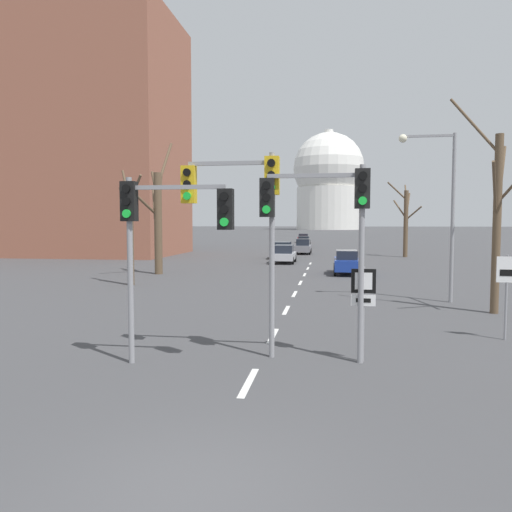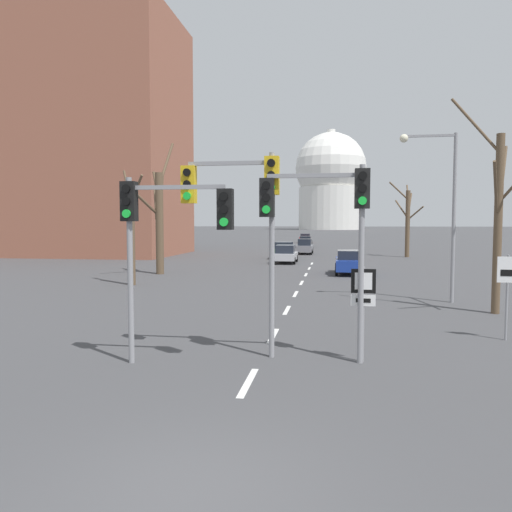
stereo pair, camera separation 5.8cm
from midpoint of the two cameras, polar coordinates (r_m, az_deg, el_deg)
The scene contains 27 objects.
ground_plane at distance 7.12m, azimuth -7.48°, elevation -25.35°, with size 800.00×800.00×0.00m, color #424244.
lane_stripe_0 at distance 11.16m, azimuth -0.75°, elevation -14.23°, with size 0.16×2.00×0.01m, color silver.
lane_stripe_1 at distance 15.45m, azimuth 2.08°, elevation -9.09°, with size 0.16×2.00×0.01m, color silver.
lane_stripe_2 at distance 19.84m, azimuth 3.63°, elevation -6.19°, with size 0.16×2.00×0.01m, color silver.
lane_stripe_3 at distance 24.27m, azimuth 4.61°, elevation -4.34°, with size 0.16×2.00×0.01m, color silver.
lane_stripe_4 at distance 28.72m, azimuth 5.28°, elevation -3.06°, with size 0.16×2.00×0.01m, color silver.
lane_stripe_5 at distance 33.18m, azimuth 5.78°, elevation -2.13°, with size 0.16×2.00×0.01m, color silver.
lane_stripe_6 at distance 37.66m, azimuth 6.15°, elevation -1.42°, with size 0.16×2.00×0.01m, color silver.
lane_stripe_7 at distance 42.13m, azimuth 6.44°, elevation -0.86°, with size 0.16×2.00×0.01m, color silver.
traffic_signal_near_right at distance 12.37m, azimuth 8.33°, elevation 4.91°, with size 2.68×0.34×4.86m.
traffic_signal_near_left at distance 12.19m, azimuth -10.42°, elevation 3.77°, with size 2.75×0.34×4.55m.
traffic_signal_centre_tall at distance 12.77m, azimuth -1.40°, elevation 6.14°, with size 2.53×0.34×5.22m.
route_sign_post at distance 12.63m, azimuth 12.28°, elevation -4.67°, with size 0.60×0.08×2.38m.
speed_limit_sign at distance 16.37m, azimuth 26.90°, elevation -2.73°, with size 0.60×0.08×2.52m.
street_lamp_right at distance 22.97m, azimuth 20.62°, elevation 6.35°, with size 2.40×0.36×7.26m.
sedan_near_left at distance 54.59m, azimuth 5.64°, elevation 1.09°, with size 1.71×4.26×1.66m.
sedan_near_right at distance 42.38m, azimuth 3.45°, elevation 0.23°, with size 1.86×4.23×1.54m.
sedan_mid_centre at distance 33.88m, azimuth 10.50°, elevation -0.68°, with size 1.68×4.31×1.61m.
sedan_far_left at distance 47.78m, azimuth 3.26°, elevation 0.71°, with size 1.91×4.20×1.59m.
sedan_far_right at distance 85.00m, azimuth 5.68°, elevation 2.06°, with size 1.86×3.87×1.53m.
sedan_distant_centre at distance 69.35m, azimuth 5.72°, elevation 1.64°, with size 1.76×4.05×1.53m.
bare_tree_left_near at distance 34.02m, azimuth -10.99°, elevation 4.52°, with size 1.82×5.21×8.99m.
bare_tree_right_near at distance 20.88m, azimuth 26.06°, elevation 4.33°, with size 3.16×3.38×8.34m.
bare_tree_left_far at distance 28.30m, azimuth -14.01°, elevation 2.62°, with size 2.06×1.78×6.39m.
bare_tree_right_far at distance 51.78m, azimuth 16.94°, elevation 4.01°, with size 3.32×3.07×7.45m.
capitol_dome at distance 237.88m, azimuth 8.53°, elevation 8.45°, with size 32.78×32.78×46.30m.
apartment_block_left at distance 57.21m, azimuth -18.05°, elevation 12.70°, with size 18.00×14.00×24.83m, color #935642.
Camera 2 is at (1.81, -5.95, 3.47)m, focal length 35.00 mm.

